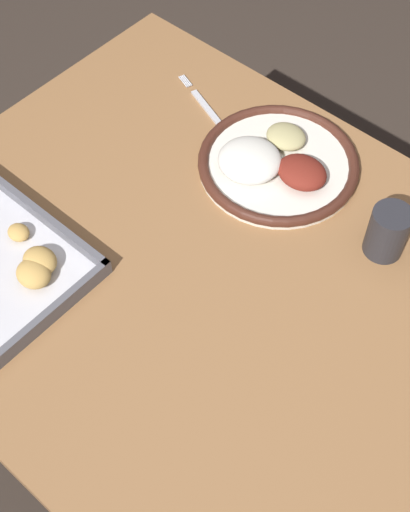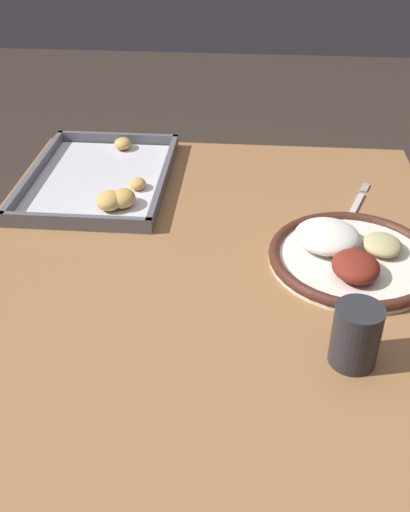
% 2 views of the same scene
% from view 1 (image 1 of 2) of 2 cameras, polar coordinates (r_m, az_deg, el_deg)
% --- Properties ---
extents(ground_plane, '(8.00, 8.00, 0.00)m').
position_cam_1_polar(ground_plane, '(1.82, 0.48, -14.28)').
color(ground_plane, '#382D26').
extents(dining_table, '(1.11, 0.87, 0.73)m').
position_cam_1_polar(dining_table, '(1.26, 0.67, -4.13)').
color(dining_table, olive).
rests_on(dining_table, ground_plane).
extents(dinner_plate, '(0.30, 0.30, 0.05)m').
position_cam_1_polar(dinner_plate, '(1.31, 5.72, 7.45)').
color(dinner_plate, white).
rests_on(dinner_plate, dining_table).
extents(fork, '(0.20, 0.08, 0.00)m').
position_cam_1_polar(fork, '(1.42, 0.25, 11.63)').
color(fork, silver).
rests_on(fork, dining_table).
extents(drinking_cup, '(0.07, 0.07, 0.09)m').
position_cam_1_polar(drinking_cup, '(1.20, 14.40, 1.88)').
color(drinking_cup, '#28282D').
rests_on(drinking_cup, dining_table).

